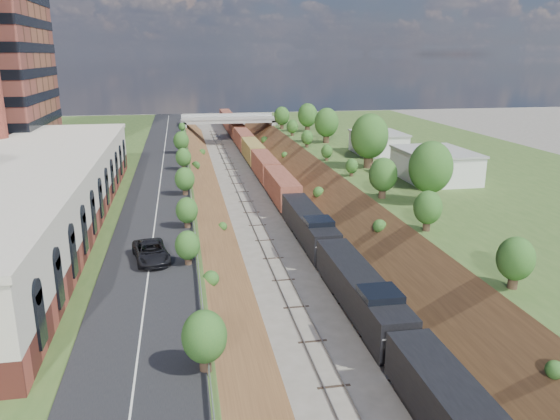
{
  "coord_description": "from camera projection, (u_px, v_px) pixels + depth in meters",
  "views": [
    {
      "loc": [
        -12.31,
        -19.93,
        22.46
      ],
      "look_at": [
        -1.98,
        36.73,
        6.0
      ],
      "focal_mm": 35.0,
      "sensor_mm": 36.0,
      "label": 1
    }
  ],
  "objects": [
    {
      "name": "platform_left",
      "position": [
        36.0,
        200.0,
        77.53
      ],
      "size": [
        44.0,
        180.0,
        5.0
      ],
      "primitive_type": "cube",
      "color": "#3A5724",
      "rests_on": "ground"
    },
    {
      "name": "platform_right",
      "position": [
        465.0,
        182.0,
        88.91
      ],
      "size": [
        44.0,
        180.0,
        5.0
      ],
      "primitive_type": "cube",
      "color": "#3A5724",
      "rests_on": "ground"
    },
    {
      "name": "embankment_left",
      "position": [
        193.0,
        209.0,
        82.01
      ],
      "size": [
        10.0,
        180.0,
        10.0
      ],
      "primitive_type": "cube",
      "rotation": [
        0.0,
        0.79,
        0.0
      ],
      "color": "brown",
      "rests_on": "ground"
    },
    {
      "name": "embankment_right",
      "position": [
        335.0,
        203.0,
        85.8
      ],
      "size": [
        10.0,
        180.0,
        10.0
      ],
      "primitive_type": "cube",
      "rotation": [
        0.0,
        0.79,
        0.0
      ],
      "color": "brown",
      "rests_on": "ground"
    },
    {
      "name": "rail_left_track",
      "position": [
        249.0,
        206.0,
        83.43
      ],
      "size": [
        1.58,
        180.0,
        0.18
      ],
      "primitive_type": "cube",
      "color": "gray",
      "rests_on": "ground"
    },
    {
      "name": "rail_right_track",
      "position": [
        282.0,
        205.0,
        84.33
      ],
      "size": [
        1.58,
        180.0,
        0.18
      ],
      "primitive_type": "cube",
      "color": "gray",
      "rests_on": "ground"
    },
    {
      "name": "road",
      "position": [
        161.0,
        178.0,
        79.85
      ],
      "size": [
        8.0,
        180.0,
        0.1
      ],
      "primitive_type": "cube",
      "color": "black",
      "rests_on": "platform_left"
    },
    {
      "name": "guardrail",
      "position": [
        189.0,
        174.0,
        80.23
      ],
      "size": [
        0.1,
        171.0,
        0.7
      ],
      "color": "#99999E",
      "rests_on": "platform_left"
    },
    {
      "name": "commercial_building",
      "position": [
        29.0,
        196.0,
        55.93
      ],
      "size": [
        14.3,
        62.3,
        7.0
      ],
      "color": "brown",
      "rests_on": "platform_left"
    },
    {
      "name": "overpass",
      "position": [
        229.0,
        125.0,
        141.2
      ],
      "size": [
        24.5,
        8.3,
        7.4
      ],
      "color": "gray",
      "rests_on": "ground"
    },
    {
      "name": "white_building_near",
      "position": [
        435.0,
        166.0,
        78.47
      ],
      "size": [
        9.0,
        12.0,
        4.0
      ],
      "primitive_type": "cube",
      "color": "silver",
      "rests_on": "platform_right"
    },
    {
      "name": "white_building_far",
      "position": [
        378.0,
        144.0,
        99.25
      ],
      "size": [
        8.0,
        10.0,
        3.6
      ],
      "primitive_type": "cube",
      "color": "silver",
      "rests_on": "platform_right"
    },
    {
      "name": "tree_right_large",
      "position": [
        431.0,
        168.0,
        65.34
      ],
      "size": [
        5.25,
        5.25,
        7.61
      ],
      "color": "#473323",
      "rests_on": "platform_right"
    },
    {
      "name": "tree_left_crest",
      "position": [
        194.0,
        262.0,
        42.1
      ],
      "size": [
        2.45,
        2.45,
        3.55
      ],
      "color": "#473323",
      "rests_on": "platform_left"
    },
    {
      "name": "freight_train",
      "position": [
        259.0,
        160.0,
        106.61
      ],
      "size": [
        3.13,
        176.07,
        4.66
      ],
      "color": "black",
      "rests_on": "ground"
    },
    {
      "name": "suv",
      "position": [
        151.0,
        252.0,
        47.45
      ],
      "size": [
        3.78,
        6.34,
        1.65
      ],
      "primitive_type": "imported",
      "rotation": [
        0.0,
        0.0,
        0.18
      ],
      "color": "black",
      "rests_on": "road"
    }
  ]
}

